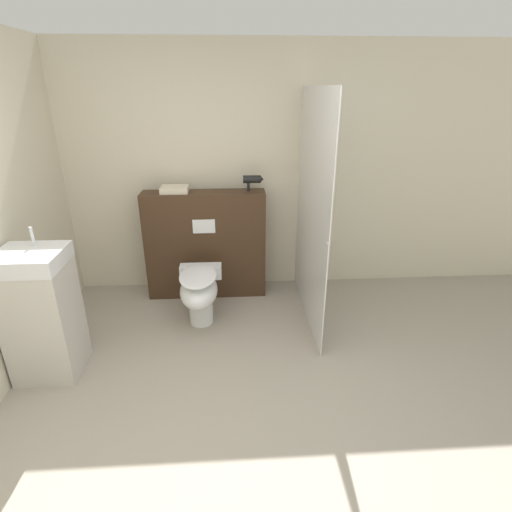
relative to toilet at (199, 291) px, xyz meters
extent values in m
plane|color=#9E9384|center=(0.25, -1.50, -0.35)|extent=(12.00, 12.00, 0.00)
cube|color=beige|center=(0.25, 0.89, 0.90)|extent=(8.00, 0.06, 2.50)
cube|color=#3D2819|center=(0.03, 0.64, 0.20)|extent=(1.22, 0.26, 1.12)
cube|color=white|center=(0.03, 0.51, 0.45)|extent=(0.22, 0.01, 0.14)
cube|color=silver|center=(1.02, 0.16, 0.69)|extent=(0.01, 1.41, 2.08)
sphere|color=#B2B2B7|center=(1.02, -0.52, 0.65)|extent=(0.04, 0.04, 0.04)
cylinder|color=white|center=(0.00, 0.05, -0.17)|extent=(0.22, 0.22, 0.36)
ellipsoid|color=white|center=(0.00, -0.05, 0.04)|extent=(0.33, 0.55, 0.27)
ellipsoid|color=white|center=(0.00, -0.05, 0.18)|extent=(0.33, 0.54, 0.02)
cube|color=white|center=(0.00, 0.26, 0.08)|extent=(0.40, 0.12, 0.14)
cube|color=beige|center=(-1.12, -0.58, 0.09)|extent=(0.45, 0.43, 0.89)
cube|color=white|center=(-1.12, -0.58, 0.60)|extent=(0.46, 0.43, 0.12)
cylinder|color=silver|center=(-1.12, -0.46, 0.73)|extent=(0.02, 0.02, 0.14)
cylinder|color=black|center=(0.52, 0.65, 0.88)|extent=(0.17, 0.08, 0.08)
cone|color=black|center=(0.62, 0.65, 0.88)|extent=(0.03, 0.07, 0.07)
cylinder|color=black|center=(0.48, 0.65, 0.82)|extent=(0.03, 0.03, 0.11)
cube|color=beige|center=(-0.24, 0.64, 0.79)|extent=(0.27, 0.20, 0.06)
camera|label=1|loc=(0.31, -3.24, 1.72)|focal=28.00mm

